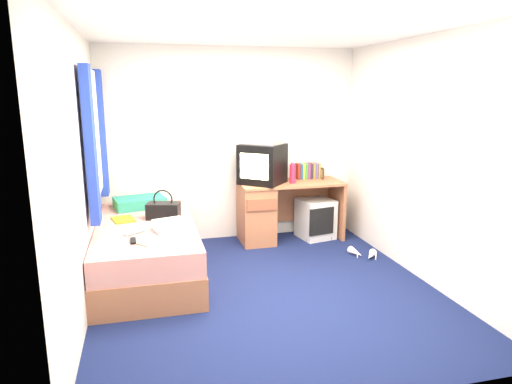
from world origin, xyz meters
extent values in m
plane|color=#0C1438|center=(0.00, 0.00, 0.00)|extent=(3.40, 3.40, 0.00)
plane|color=white|center=(0.00, 0.00, 2.40)|extent=(3.40, 3.40, 0.00)
plane|color=silver|center=(0.00, 1.70, 1.20)|extent=(3.20, 0.00, 3.20)
plane|color=silver|center=(0.00, -1.70, 1.20)|extent=(3.20, 0.00, 3.20)
plane|color=silver|center=(-1.60, 0.00, 1.20)|extent=(0.00, 3.40, 3.40)
plane|color=silver|center=(1.60, 0.00, 1.20)|extent=(0.00, 3.40, 3.40)
cube|color=#A56745|center=(-1.10, 0.70, 0.15)|extent=(1.00, 2.00, 0.30)
cube|color=brown|center=(-0.60, 0.30, 0.16)|extent=(0.02, 0.70, 0.18)
cube|color=white|center=(-1.10, 0.70, 0.42)|extent=(0.98, 1.98, 0.24)
cube|color=#166A95|center=(-1.15, 1.40, 0.60)|extent=(0.62, 0.47, 0.12)
cube|color=#A56745|center=(0.70, 1.42, 0.73)|extent=(1.30, 0.55, 0.03)
cube|color=#A56745|center=(0.25, 1.42, 0.36)|extent=(0.40, 0.52, 0.72)
cube|color=#A56745|center=(1.33, 1.42, 0.36)|extent=(0.04, 0.52, 0.72)
cube|color=#A56745|center=(0.95, 1.67, 0.45)|extent=(0.78, 0.03, 0.55)
cube|color=silver|center=(1.04, 1.41, 0.25)|extent=(0.48, 0.48, 0.51)
cube|color=black|center=(0.34, 1.44, 0.99)|extent=(0.67, 0.66, 0.49)
cube|color=#FFF4A1|center=(0.19, 1.27, 0.99)|extent=(0.29, 0.25, 0.30)
cube|color=silver|center=(0.34, 1.44, 1.28)|extent=(0.53, 0.53, 0.08)
cube|color=maroon|center=(0.85, 1.60, 0.85)|extent=(0.03, 0.13, 0.20)
cube|color=navy|center=(0.89, 1.60, 0.85)|extent=(0.03, 0.13, 0.20)
cube|color=gold|center=(0.92, 1.60, 0.85)|extent=(0.03, 0.13, 0.20)
cube|color=#337F33|center=(0.96, 1.60, 0.85)|extent=(0.03, 0.13, 0.20)
cube|color=#7F337F|center=(0.99, 1.60, 0.85)|extent=(0.03, 0.13, 0.20)
cube|color=#262626|center=(1.03, 1.60, 0.85)|extent=(0.03, 0.13, 0.20)
cube|color=#B26633|center=(1.06, 1.60, 0.85)|extent=(0.03, 0.13, 0.20)
cube|color=#4C4C99|center=(1.10, 1.60, 0.85)|extent=(0.03, 0.13, 0.20)
cube|color=olive|center=(1.13, 1.60, 0.85)|extent=(0.03, 0.13, 0.20)
cube|color=black|center=(1.17, 1.53, 0.82)|extent=(0.04, 0.12, 0.14)
cylinder|color=#EF2143|center=(0.70, 1.35, 0.86)|extent=(0.09, 0.09, 0.23)
cylinder|color=silver|center=(0.61, 1.44, 0.84)|extent=(0.06, 0.06, 0.19)
cube|color=black|center=(-0.91, 0.87, 0.63)|extent=(0.38, 0.28, 0.17)
torus|color=black|center=(-0.91, 0.87, 0.75)|extent=(0.20, 0.07, 0.21)
cube|color=white|center=(-0.87, 0.43, 0.59)|extent=(0.35, 0.32, 0.10)
cube|color=#BFDB18|center=(-1.32, 0.91, 0.55)|extent=(0.27, 0.32, 0.01)
cylinder|color=white|center=(-1.20, 0.40, 0.58)|extent=(0.20, 0.17, 0.07)
cube|color=gold|center=(-1.15, 0.07, 0.55)|extent=(0.19, 0.20, 0.01)
cube|color=black|center=(-1.21, 0.15, 0.55)|extent=(0.06, 0.16, 0.02)
cube|color=silver|center=(-1.58, 0.90, 1.45)|extent=(0.02, 0.90, 1.10)
cube|color=white|center=(-1.57, 0.90, 2.04)|extent=(0.06, 1.06, 0.08)
cube|color=white|center=(-1.57, 0.90, 0.86)|extent=(0.06, 1.06, 0.08)
cube|color=navy|center=(-1.53, 0.31, 1.40)|extent=(0.08, 0.24, 1.40)
cube|color=navy|center=(-1.53, 1.49, 1.40)|extent=(0.08, 0.24, 1.40)
cone|color=white|center=(1.25, 0.64, 0.04)|extent=(0.13, 0.23, 0.09)
cone|color=white|center=(1.37, 0.52, 0.04)|extent=(0.21, 0.23, 0.09)
camera|label=1|loc=(-1.09, -3.92, 1.89)|focal=32.00mm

